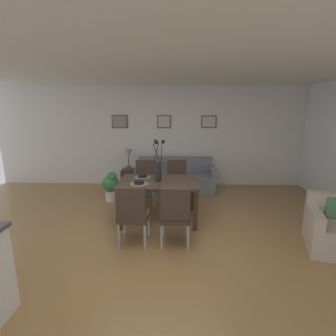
% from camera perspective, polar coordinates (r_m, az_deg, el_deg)
% --- Properties ---
extents(ground_plane, '(9.00, 9.00, 0.00)m').
position_cam_1_polar(ground_plane, '(3.83, -2.58, -17.64)').
color(ground_plane, olive).
extents(back_wall_panel, '(9.00, 0.10, 2.60)m').
position_cam_1_polar(back_wall_panel, '(6.58, -0.58, 7.30)').
color(back_wall_panel, silver).
rests_on(back_wall_panel, ground).
extents(ceiling_panel, '(9.00, 7.20, 0.08)m').
position_cam_1_polar(ceiling_panel, '(3.76, -2.53, 23.52)').
color(ceiling_panel, white).
extents(dining_table, '(1.40, 0.97, 0.74)m').
position_cam_1_polar(dining_table, '(4.43, -2.24, -4.05)').
color(dining_table, '#3D2D23').
rests_on(dining_table, ground).
extents(dining_chair_near_left, '(0.45, 0.45, 0.92)m').
position_cam_1_polar(dining_chair_near_left, '(3.69, -8.21, -10.16)').
color(dining_chair_near_left, '#3D2D23').
rests_on(dining_chair_near_left, ground).
extents(dining_chair_near_right, '(0.45, 0.45, 0.92)m').
position_cam_1_polar(dining_chair_near_right, '(5.33, -5.28, -2.74)').
color(dining_chair_near_right, '#3D2D23').
rests_on(dining_chair_near_right, ground).
extents(dining_chair_far_left, '(0.45, 0.45, 0.92)m').
position_cam_1_polar(dining_chair_far_left, '(3.63, 1.68, -10.42)').
color(dining_chair_far_left, '#3D2D23').
rests_on(dining_chair_far_left, ground).
extents(dining_chair_far_right, '(0.45, 0.45, 0.92)m').
position_cam_1_polar(dining_chair_far_right, '(5.34, 2.05, -2.67)').
color(dining_chair_far_right, '#3D2D23').
rests_on(dining_chair_far_right, ground).
extents(centerpiece_vase, '(0.21, 0.23, 0.73)m').
position_cam_1_polar(centerpiece_vase, '(4.34, -2.27, 0.62)').
color(centerpiece_vase, '#232326').
rests_on(centerpiece_vase, dining_table).
extents(placemat_near_left, '(0.32, 0.32, 0.01)m').
position_cam_1_polar(placemat_near_left, '(4.23, -6.72, -3.69)').
color(placemat_near_left, '#7F705B').
rests_on(placemat_near_left, dining_table).
extents(bowl_near_left, '(0.17, 0.17, 0.07)m').
position_cam_1_polar(bowl_near_left, '(4.22, -6.73, -3.21)').
color(bowl_near_left, black).
rests_on(bowl_near_left, dining_table).
extents(placemat_near_right, '(0.32, 0.32, 0.01)m').
position_cam_1_polar(placemat_near_right, '(4.65, -5.95, -2.16)').
color(placemat_near_right, '#7F705B').
rests_on(placemat_near_right, dining_table).
extents(bowl_near_right, '(0.17, 0.17, 0.07)m').
position_cam_1_polar(bowl_near_right, '(4.64, -5.96, -1.71)').
color(bowl_near_right, black).
rests_on(bowl_near_right, dining_table).
extents(sofa, '(1.90, 0.84, 0.80)m').
position_cam_1_polar(sofa, '(6.22, 1.64, -2.63)').
color(sofa, slate).
rests_on(sofa, ground).
extents(side_table, '(0.36, 0.36, 0.52)m').
position_cam_1_polar(side_table, '(6.37, -8.98, -2.57)').
color(side_table, '#3D2D23').
rests_on(side_table, ground).
extents(table_lamp, '(0.22, 0.22, 0.51)m').
position_cam_1_polar(table_lamp, '(6.24, -9.18, 3.04)').
color(table_lamp, '#4C4C51').
rests_on(table_lamp, side_table).
extents(framed_picture_left, '(0.41, 0.03, 0.34)m').
position_cam_1_polar(framed_picture_left, '(6.64, -11.18, 10.53)').
color(framed_picture_left, '#473828').
extents(framed_picture_center, '(0.35, 0.03, 0.33)m').
position_cam_1_polar(framed_picture_center, '(6.48, -0.95, 10.71)').
color(framed_picture_center, '#473828').
extents(framed_picture_right, '(0.39, 0.03, 0.31)m').
position_cam_1_polar(framed_picture_right, '(6.53, 9.46, 10.56)').
color(framed_picture_right, '#473828').
extents(potted_plant, '(0.36, 0.36, 0.67)m').
position_cam_1_polar(potted_plant, '(5.61, -13.15, -3.74)').
color(potted_plant, silver).
rests_on(potted_plant, ground).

